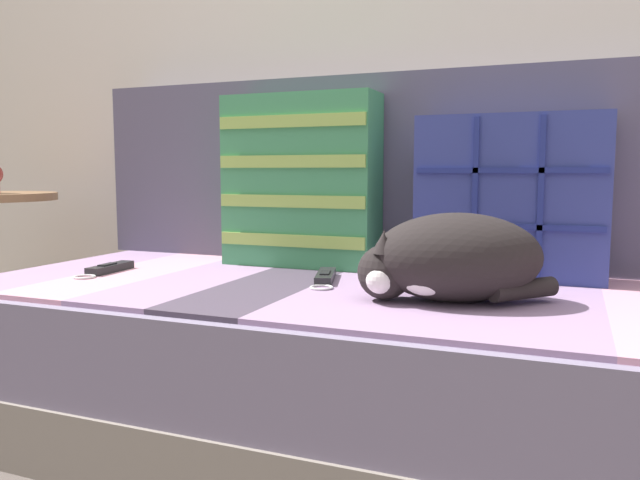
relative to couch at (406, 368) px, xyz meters
The scene contains 8 objects.
ground_plane 0.22m from the couch, 90.00° to the right, with size 14.00×14.00×0.00m, color #564C47.
couch is the anchor object (origin of this frame).
sofa_backrest 0.54m from the couch, 90.00° to the left, with size 1.96×0.14×0.49m.
throw_pillow_quilted 0.45m from the couch, 47.34° to the left, with size 0.41×0.14×0.37m.
throw_pillow_striped 0.55m from the couch, 148.93° to the left, with size 0.40×0.14×0.43m.
sleeping_cat 0.30m from the couch, 46.88° to the right, with size 0.36×0.29×0.17m.
game_remote_near 0.26m from the couch, behind, with size 0.10×0.21×0.02m.
game_remote_far 0.74m from the couch, behind, with size 0.06×0.19×0.02m.
Camera 1 is at (0.31, -1.12, 0.59)m, focal length 35.00 mm.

